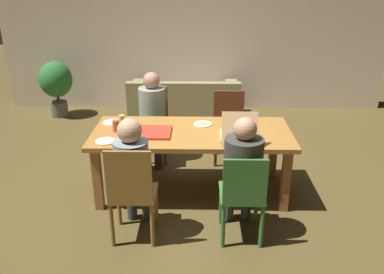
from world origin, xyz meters
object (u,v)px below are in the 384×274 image
pizza_box_1 (238,135)px  chair_0 (154,120)px  person_0 (152,111)px  drinking_glass_0 (122,121)px  dining_table (192,139)px  drinking_glass_1 (116,126)px  potted_plant (56,82)px  couch (184,104)px  person_2 (242,167)px  pizza_box_0 (153,132)px  plate_0 (203,124)px  chair_2 (243,194)px  chair_3 (229,123)px  person_1 (133,167)px  plate_1 (112,122)px  plate_2 (106,141)px  chair_1 (132,191)px

pizza_box_1 → chair_0: bearing=130.5°
person_0 → drinking_glass_0: (-0.25, -0.72, 0.12)m
dining_table → drinking_glass_1: bearing=-178.8°
potted_plant → couch: bearing=-3.4°
person_2 → pizza_box_0: person_2 is taller
plate_0 → chair_2: bearing=-72.4°
pizza_box_0 → drinking_glass_1: drinking_glass_1 is taller
person_0 → potted_plant: person_0 is taller
dining_table → pizza_box_0: 0.44m
chair_0 → potted_plant: (-1.85, 1.63, 0.08)m
couch → chair_3: bearing=-67.3°
plate_0 → person_1: bearing=-123.1°
chair_0 → chair_3: size_ratio=1.05×
plate_1 → plate_2: 0.55m
chair_1 → drinking_glass_1: 1.00m
plate_0 → drinking_glass_0: bearing=-172.9°
pizza_box_1 → drinking_glass_1: 1.32m
dining_table → plate_2: plate_2 is taller
person_0 → person_2: 1.89m
plate_1 → person_2: bearing=-36.2°
plate_0 → plate_1: (-1.04, 0.04, -0.00)m
dining_table → potted_plant: (-2.38, 2.60, -0.06)m
person_0 → couch: (0.36, 1.64, -0.44)m
person_0 → pizza_box_1: bearing=-45.6°
chair_2 → drinking_glass_1: 1.61m
person_1 → plate_0: bearing=56.9°
chair_1 → chair_3: bearing=61.5°
person_2 → plate_0: 1.05m
chair_1 → person_2: (1.01, 0.16, 0.18)m
pizza_box_1 → drinking_glass_1: pizza_box_1 is taller
chair_0 → chair_1: bearing=-90.0°
person_1 → chair_2: 1.03m
plate_1 → couch: (0.75, 2.22, -0.49)m
dining_table → person_1: size_ratio=1.81×
chair_1 → drinking_glass_1: (-0.30, 0.92, 0.28)m
plate_0 → plate_1: bearing=177.9°
dining_table → chair_1: chair_1 is taller
dining_table → chair_0: bearing=118.6°
person_1 → pizza_box_0: person_1 is taller
dining_table → couch: bearing=94.0°
chair_1 → couch: (0.36, 3.40, -0.27)m
chair_1 → plate_0: chair_1 is taller
person_0 → plate_2: (-0.35, -1.13, 0.05)m
person_0 → plate_1: size_ratio=5.50×
dining_table → chair_3: 1.05m
dining_table → pizza_box_0: bearing=-170.6°
person_1 → potted_plant: size_ratio=1.24×
chair_3 → plate_0: chair_3 is taller
drinking_glass_1 → plate_0: bearing=13.5°
pizza_box_1 → potted_plant: 4.01m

